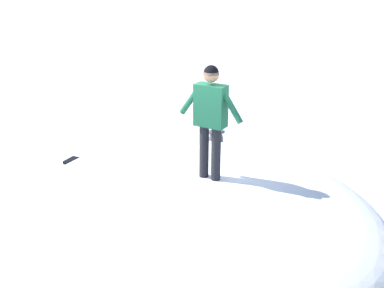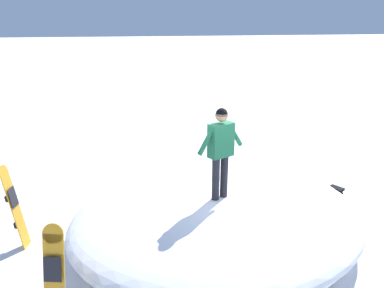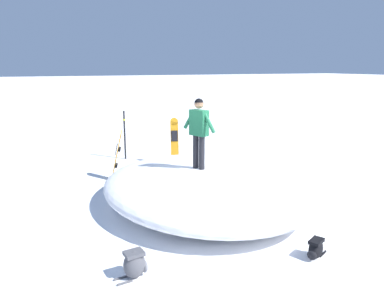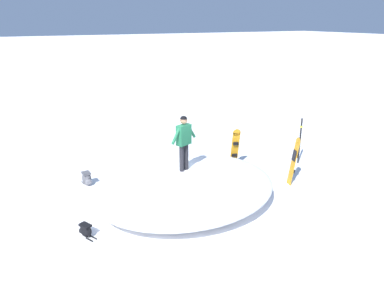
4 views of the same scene
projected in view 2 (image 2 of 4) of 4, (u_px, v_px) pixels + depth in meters
name	position (u px, v px, depth m)	size (l,w,h in m)	color
ground	(245.00, 239.00, 6.97)	(240.00, 240.00, 0.00)	white
snow_mound	(219.00, 215.00, 6.94)	(5.70, 4.83, 0.92)	white
snowboarder_standing	(221.00, 146.00, 6.31)	(0.99, 0.44, 1.70)	black
snowboard_primary_upright	(54.00, 278.00, 4.73)	(0.39, 0.44, 1.53)	orange
snowboard_secondary_upright	(14.00, 206.00, 6.49)	(0.30, 0.32, 1.64)	orange
backpack_near	(336.00, 194.00, 8.41)	(0.40, 0.57, 0.36)	black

